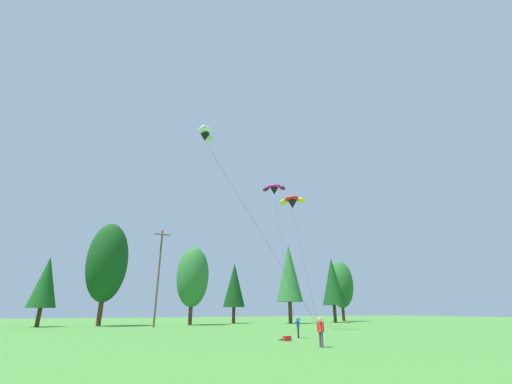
# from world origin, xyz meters

# --- Properties ---
(treeline_tree_c) EXTENTS (3.66, 3.66, 9.37)m
(treeline_tree_c) POSITION_xyz_m (-18.01, 58.21, 5.87)
(treeline_tree_c) COLOR #472D19
(treeline_tree_c) RESTS_ON ground_plane
(treeline_tree_d) EXTENTS (5.79, 5.79, 14.76)m
(treeline_tree_d) POSITION_xyz_m (-10.56, 56.97, 8.94)
(treeline_tree_d) COLOR #472D19
(treeline_tree_d) RESTS_ON ground_plane
(treeline_tree_e) EXTENTS (5.01, 5.01, 11.89)m
(treeline_tree_e) POSITION_xyz_m (2.06, 54.81, 7.20)
(treeline_tree_e) COLOR #472D19
(treeline_tree_e) RESTS_ON ground_plane
(treeline_tree_f) EXTENTS (3.87, 3.87, 10.30)m
(treeline_tree_f) POSITION_xyz_m (11.21, 58.96, 6.45)
(treeline_tree_f) COLOR #472D19
(treeline_tree_f) RESTS_ON ground_plane
(treeline_tree_g) EXTENTS (4.60, 4.60, 13.64)m
(treeline_tree_g) POSITION_xyz_m (19.52, 53.55, 8.55)
(treeline_tree_g) COLOR #472D19
(treeline_tree_g) RESTS_ON ground_plane
(treeline_tree_h) EXTENTS (4.20, 4.20, 11.81)m
(treeline_tree_h) POSITION_xyz_m (29.37, 53.49, 7.40)
(treeline_tree_h) COLOR #472D19
(treeline_tree_h) RESTS_ON ground_plane
(treeline_tree_i) EXTENTS (5.07, 5.07, 12.12)m
(treeline_tree_i) POSITION_xyz_m (35.85, 58.46, 7.34)
(treeline_tree_i) COLOR #472D19
(treeline_tree_i) RESTS_ON ground_plane
(utility_pole) EXTENTS (2.20, 0.26, 12.97)m
(utility_pole) POSITION_xyz_m (-4.37, 49.91, 6.76)
(utility_pole) COLOR brown
(utility_pole) RESTS_ON ground_plane
(kite_flyer_near) EXTENTS (0.25, 0.57, 1.69)m
(kite_flyer_near) POSITION_xyz_m (-0.96, 19.25, 0.99)
(kite_flyer_near) COLOR #4C4C51
(kite_flyer_near) RESTS_ON ground_plane
(kite_flyer_mid) EXTENTS (0.75, 0.76, 1.69)m
(kite_flyer_mid) POSITION_xyz_m (1.96, 25.86, 1.00)
(kite_flyer_mid) COLOR black
(kite_flyer_mid) RESTS_ON ground_plane
(parafoil_kite_high_white) EXTENTS (6.67, 7.55, 15.52)m
(parafoil_kite_high_white) POSITION_xyz_m (-6.75, 25.65, 16.02)
(parafoil_kite_high_white) COLOR white
(parafoil_kite_mid_magenta) EXTENTS (10.06, 18.03, 18.64)m
(parafoil_kite_mid_magenta) POSITION_xyz_m (10.11, 42.60, 19.47)
(parafoil_kite_mid_magenta) COLOR #D12893
(parafoil_kite_far_red_yellow) EXTENTS (10.80, 17.42, 14.64)m
(parafoil_kite_far_red_yellow) POSITION_xyz_m (8.20, 35.13, 15.02)
(parafoil_kite_far_red_yellow) COLOR red
(picnic_cooler) EXTENTS (0.55, 0.41, 0.34)m
(picnic_cooler) POSITION_xyz_m (-0.33, 23.99, 0.17)
(picnic_cooler) COLOR red
(picnic_cooler) RESTS_ON ground_plane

